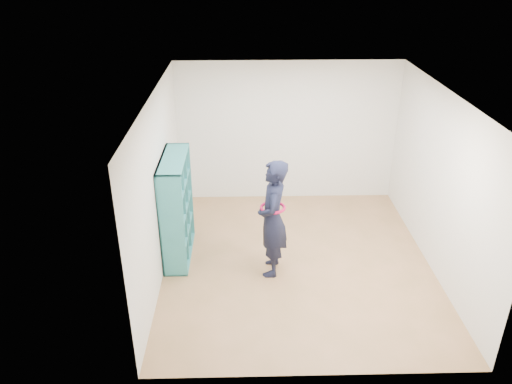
{
  "coord_description": "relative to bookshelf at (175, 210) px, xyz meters",
  "views": [
    {
      "loc": [
        -0.79,
        -6.35,
        4.34
      ],
      "look_at": [
        -0.62,
        0.3,
        1.06
      ],
      "focal_mm": 35.0,
      "sensor_mm": 36.0,
      "label": 1
    }
  ],
  "objects": [
    {
      "name": "smartphone",
      "position": [
        1.3,
        -0.39,
        0.21
      ],
      "size": [
        0.02,
        0.11,
        0.14
      ],
      "rotation": [
        0.47,
        0.0,
        0.05
      ],
      "color": "silver",
      "rests_on": "person"
    },
    {
      "name": "wall_back",
      "position": [
        1.84,
        1.98,
        0.51
      ],
      "size": [
        4.0,
        0.02,
        2.6
      ],
      "primitive_type": "cube",
      "color": "silver",
      "rests_on": "floor"
    },
    {
      "name": "person",
      "position": [
        1.44,
        -0.48,
        0.1
      ],
      "size": [
        0.49,
        0.68,
        1.76
      ],
      "rotation": [
        0.0,
        0.0,
        -1.67
      ],
      "color": "black",
      "rests_on": "floor"
    },
    {
      "name": "wall_right",
      "position": [
        3.84,
        -0.27,
        0.51
      ],
      "size": [
        0.02,
        4.5,
        2.6
      ],
      "primitive_type": "cube",
      "color": "silver",
      "rests_on": "floor"
    },
    {
      "name": "bookshelf",
      "position": [
        0.0,
        0.0,
        0.0
      ],
      "size": [
        0.36,
        1.22,
        1.62
      ],
      "color": "teal",
      "rests_on": "floor"
    },
    {
      "name": "wall_front",
      "position": [
        1.84,
        -2.52,
        0.51
      ],
      "size": [
        4.0,
        0.02,
        2.6
      ],
      "primitive_type": "cube",
      "color": "silver",
      "rests_on": "floor"
    },
    {
      "name": "ceiling",
      "position": [
        1.84,
        -0.27,
        1.81
      ],
      "size": [
        4.5,
        4.5,
        0.0
      ],
      "primitive_type": "plane",
      "color": "white",
      "rests_on": "wall_back"
    },
    {
      "name": "wall_left",
      "position": [
        -0.16,
        -0.27,
        0.51
      ],
      "size": [
        0.02,
        4.5,
        2.6
      ],
      "primitive_type": "cube",
      "color": "silver",
      "rests_on": "floor"
    },
    {
      "name": "floor",
      "position": [
        1.84,
        -0.27,
        -0.79
      ],
      "size": [
        4.5,
        4.5,
        0.0
      ],
      "primitive_type": "plane",
      "color": "olive",
      "rests_on": "ground"
    }
  ]
}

